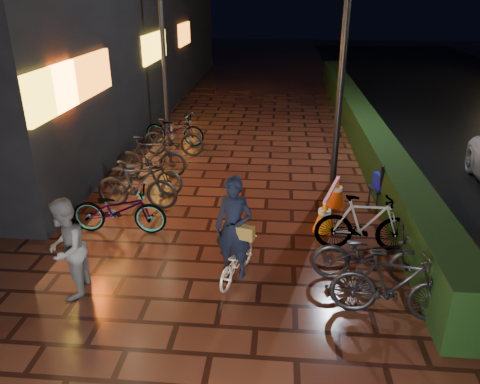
# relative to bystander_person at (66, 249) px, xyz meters

# --- Properties ---
(ground) EXTENTS (80.00, 80.00, 0.00)m
(ground) POSITION_rel_bystander_person_xyz_m (2.31, 1.09, -0.80)
(ground) COLOR #381911
(ground) RESTS_ON ground
(hedge) EXTENTS (0.70, 20.00, 1.00)m
(hedge) POSITION_rel_bystander_person_xyz_m (5.61, 9.09, -0.30)
(hedge) COLOR black
(hedge) RESTS_ON ground
(bystander_person) EXTENTS (0.68, 0.83, 1.59)m
(bystander_person) POSITION_rel_bystander_person_xyz_m (0.00, 0.00, 0.00)
(bystander_person) COLOR #5F5F61
(bystander_person) RESTS_ON ground
(lamp_post_hedge) EXTENTS (0.56, 0.22, 5.83)m
(lamp_post_hedge) POSITION_rel_bystander_person_xyz_m (4.44, 4.92, 2.41)
(lamp_post_hedge) COLOR black
(lamp_post_hedge) RESTS_ON ground
(lamp_post_sf) EXTENTS (0.53, 0.15, 5.56)m
(lamp_post_sf) POSITION_rel_bystander_person_xyz_m (-0.54, 8.84, 2.27)
(lamp_post_sf) COLOR black
(lamp_post_sf) RESTS_ON ground
(cyclist) EXTENTS (0.80, 1.33, 1.80)m
(cyclist) POSITION_rel_bystander_person_xyz_m (2.47, 0.62, -0.13)
(cyclist) COLOR white
(cyclist) RESTS_ON ground
(traffic_barrier) EXTENTS (0.79, 1.62, 0.66)m
(traffic_barrier) POSITION_rel_bystander_person_xyz_m (4.21, 3.05, -0.47)
(traffic_barrier) COLOR orange
(traffic_barrier) RESTS_ON ground
(cart_assembly) EXTENTS (0.68, 0.72, 1.10)m
(cart_assembly) POSITION_rel_bystander_person_xyz_m (5.38, 3.63, -0.23)
(cart_assembly) COLOR black
(cart_assembly) RESTS_ON ground
(parked_bikes_storefront) EXTENTS (2.01, 6.38, 1.06)m
(parked_bikes_storefront) POSITION_rel_bystander_person_xyz_m (0.04, 4.71, -0.29)
(parked_bikes_storefront) COLOR black
(parked_bikes_storefront) RESTS_ON ground
(parked_bikes_hedge) EXTENTS (2.01, 2.53, 1.06)m
(parked_bikes_hedge) POSITION_rel_bystander_person_xyz_m (4.68, 0.79, -0.28)
(parked_bikes_hedge) COLOR black
(parked_bikes_hedge) RESTS_ON ground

